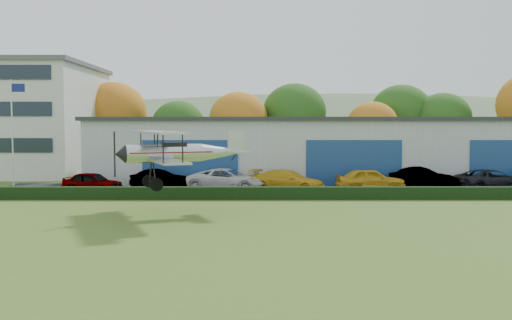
{
  "coord_description": "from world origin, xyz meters",
  "views": [
    {
      "loc": [
        -2.23,
        -20.01,
        4.84
      ],
      "look_at": [
        -2.19,
        11.97,
        2.78
      ],
      "focal_mm": 40.34,
      "sensor_mm": 36.0,
      "label": 1
    }
  ],
  "objects_px": {
    "car_3": "(288,181)",
    "car_6": "(491,180)",
    "car_5": "(423,178)",
    "hangar": "(342,149)",
    "flagpole": "(14,124)",
    "biplane": "(176,151)",
    "car_0": "(93,182)",
    "car_4": "(371,180)",
    "car_2": "(228,180)",
    "car_1": "(161,179)"
  },
  "relations": [
    {
      "from": "flagpole",
      "to": "car_0",
      "type": "distance_m",
      "value": 7.96
    },
    {
      "from": "car_4",
      "to": "car_5",
      "type": "bearing_deg",
      "value": -77.42
    },
    {
      "from": "hangar",
      "to": "car_4",
      "type": "height_order",
      "value": "hangar"
    },
    {
      "from": "car_4",
      "to": "car_6",
      "type": "height_order",
      "value": "car_4"
    },
    {
      "from": "hangar",
      "to": "car_3",
      "type": "bearing_deg",
      "value": -121.38
    },
    {
      "from": "car_3",
      "to": "car_6",
      "type": "bearing_deg",
      "value": -63.27
    },
    {
      "from": "car_2",
      "to": "flagpole",
      "type": "bearing_deg",
      "value": 98.16
    },
    {
      "from": "car_4",
      "to": "car_2",
      "type": "bearing_deg",
      "value": 85.08
    },
    {
      "from": "car_0",
      "to": "car_2",
      "type": "height_order",
      "value": "car_2"
    },
    {
      "from": "car_5",
      "to": "hangar",
      "type": "bearing_deg",
      "value": 46.2
    },
    {
      "from": "biplane",
      "to": "flagpole",
      "type": "bearing_deg",
      "value": 116.8
    },
    {
      "from": "car_0",
      "to": "car_1",
      "type": "relative_size",
      "value": 0.94
    },
    {
      "from": "car_4",
      "to": "car_1",
      "type": "bearing_deg",
      "value": 83.12
    },
    {
      "from": "car_3",
      "to": "car_4",
      "type": "bearing_deg",
      "value": -64.84
    },
    {
      "from": "flagpole",
      "to": "car_5",
      "type": "distance_m",
      "value": 30.03
    },
    {
      "from": "hangar",
      "to": "flagpole",
      "type": "relative_size",
      "value": 5.08
    },
    {
      "from": "car_3",
      "to": "car_4",
      "type": "height_order",
      "value": "car_4"
    },
    {
      "from": "car_2",
      "to": "car_1",
      "type": "bearing_deg",
      "value": 94.67
    },
    {
      "from": "car_4",
      "to": "car_6",
      "type": "bearing_deg",
      "value": -87.38
    },
    {
      "from": "car_1",
      "to": "car_3",
      "type": "distance_m",
      "value": 9.19
    },
    {
      "from": "car_1",
      "to": "biplane",
      "type": "bearing_deg",
      "value": 176.06
    },
    {
      "from": "biplane",
      "to": "hangar",
      "type": "bearing_deg",
      "value": 34.96
    },
    {
      "from": "flagpole",
      "to": "car_1",
      "type": "bearing_deg",
      "value": -3.71
    },
    {
      "from": "flagpole",
      "to": "car_0",
      "type": "height_order",
      "value": "flagpole"
    },
    {
      "from": "biplane",
      "to": "car_3",
      "type": "bearing_deg",
      "value": 33.72
    },
    {
      "from": "car_2",
      "to": "car_6",
      "type": "height_order",
      "value": "car_2"
    },
    {
      "from": "car_0",
      "to": "car_1",
      "type": "height_order",
      "value": "car_1"
    },
    {
      "from": "flagpole",
      "to": "car_2",
      "type": "relative_size",
      "value": 1.42
    },
    {
      "from": "car_0",
      "to": "car_3",
      "type": "bearing_deg",
      "value": -72.84
    },
    {
      "from": "hangar",
      "to": "car_5",
      "type": "distance_m",
      "value": 8.6
    },
    {
      "from": "hangar",
      "to": "car_0",
      "type": "relative_size",
      "value": 9.78
    },
    {
      "from": "hangar",
      "to": "car_0",
      "type": "bearing_deg",
      "value": -155.39
    },
    {
      "from": "hangar",
      "to": "car_5",
      "type": "height_order",
      "value": "hangar"
    },
    {
      "from": "car_3",
      "to": "car_5",
      "type": "height_order",
      "value": "car_5"
    },
    {
      "from": "flagpole",
      "to": "car_6",
      "type": "distance_m",
      "value": 34.73
    },
    {
      "from": "car_4",
      "to": "car_5",
      "type": "height_order",
      "value": "car_4"
    },
    {
      "from": "car_2",
      "to": "car_3",
      "type": "relative_size",
      "value": 1.07
    },
    {
      "from": "car_5",
      "to": "car_6",
      "type": "bearing_deg",
      "value": -83.15
    },
    {
      "from": "hangar",
      "to": "car_3",
      "type": "xyz_separation_m",
      "value": [
        -4.96,
        -8.13,
        -1.84
      ]
    },
    {
      "from": "car_3",
      "to": "flagpole",
      "type": "bearing_deg",
      "value": 106.82
    },
    {
      "from": "car_0",
      "to": "flagpole",
      "type": "bearing_deg",
      "value": 84.44
    },
    {
      "from": "car_2",
      "to": "car_3",
      "type": "bearing_deg",
      "value": -85.99
    },
    {
      "from": "car_3",
      "to": "car_6",
      "type": "relative_size",
      "value": 0.99
    },
    {
      "from": "car_0",
      "to": "car_5",
      "type": "height_order",
      "value": "car_5"
    },
    {
      "from": "flagpole",
      "to": "car_4",
      "type": "xyz_separation_m",
      "value": [
        25.74,
        -1.93,
        -3.92
      ]
    },
    {
      "from": "car_0",
      "to": "biplane",
      "type": "bearing_deg",
      "value": -126.86
    },
    {
      "from": "car_0",
      "to": "car_5",
      "type": "distance_m",
      "value": 23.42
    },
    {
      "from": "hangar",
      "to": "car_1",
      "type": "bearing_deg",
      "value": -154.54
    },
    {
      "from": "biplane",
      "to": "car_1",
      "type": "bearing_deg",
      "value": 81.12
    },
    {
      "from": "car_3",
      "to": "biplane",
      "type": "height_order",
      "value": "biplane"
    }
  ]
}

